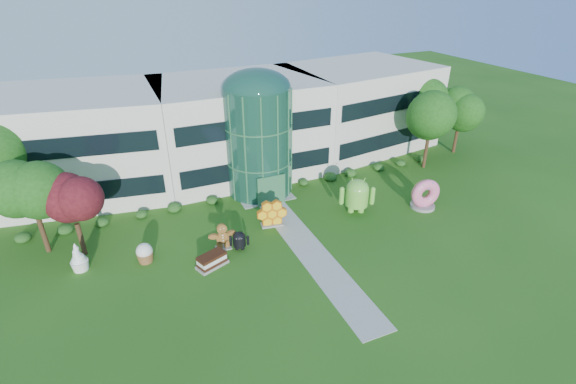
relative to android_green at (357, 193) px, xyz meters
name	(u,v)px	position (x,y,z in m)	size (l,w,h in m)	color
ground	(317,259)	(-6.25, -4.77, -1.80)	(140.00, 140.00, 0.00)	#215114
building	(238,125)	(-6.25, 13.23, 2.85)	(46.00, 15.00, 9.30)	beige
atrium	(258,142)	(-6.25, 7.23, 3.10)	(6.00, 6.00, 9.80)	#194738
walkway	(305,245)	(-6.25, -2.77, -1.78)	(2.40, 20.00, 0.04)	#9E9E93
tree_red	(76,220)	(-21.75, 2.73, 1.20)	(4.00, 4.00, 6.00)	#3F0C14
trees_backdrop	(255,146)	(-6.25, 8.23, 2.40)	(52.00, 8.00, 8.40)	#1A4711
android_green	(357,193)	(0.00, 0.00, 0.00)	(3.18, 2.12, 3.61)	#68BD3C
android_black	(239,239)	(-11.02, -1.29, -0.92)	(1.55, 1.04, 1.76)	black
donut	(425,193)	(5.89, -1.69, -0.41)	(2.68, 1.29, 2.79)	#E5577A
gingerbread	(222,236)	(-12.12, -0.66, -0.73)	(2.33, 0.90, 2.15)	brown
ice_cream_sandwich	(212,260)	(-13.44, -2.46, -1.31)	(2.20, 1.10, 0.98)	black
honeycomb	(272,214)	(-7.53, 0.89, -0.77)	(2.64, 0.94, 2.08)	yellow
froyo	(78,257)	(-22.01, 0.86, -0.72)	(1.27, 1.27, 2.18)	white
cupcake	(145,253)	(-17.71, -0.01, -1.05)	(1.25, 1.25, 1.50)	white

